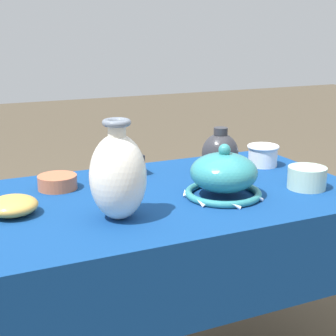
% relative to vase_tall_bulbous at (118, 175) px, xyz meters
% --- Properties ---
extents(display_table, '(1.23, 0.74, 0.68)m').
position_rel_vase_tall_bulbous_xyz_m(display_table, '(0.22, 0.13, -0.19)').
color(display_table, '#38383D').
rests_on(display_table, ground_plane).
extents(vase_tall_bulbous, '(0.16, 0.16, 0.28)m').
position_rel_vase_tall_bulbous_xyz_m(vase_tall_bulbous, '(0.00, 0.00, 0.00)').
color(vase_tall_bulbous, white).
rests_on(vase_tall_bulbous, display_table).
extents(vase_dome_bell, '(0.25, 0.25, 0.17)m').
position_rel_vase_tall_bulbous_xyz_m(vase_dome_bell, '(0.36, 0.04, -0.06)').
color(vase_dome_bell, teal).
rests_on(vase_dome_bell, display_table).
extents(mosaic_tile_box, '(0.14, 0.11, 0.07)m').
position_rel_vase_tall_bulbous_xyz_m(mosaic_tile_box, '(0.15, 0.40, -0.09)').
color(mosaic_tile_box, '#232328').
rests_on(mosaic_tile_box, display_table).
extents(jar_round_charcoal, '(0.13, 0.13, 0.17)m').
position_rel_vase_tall_bulbous_xyz_m(jar_round_charcoal, '(0.48, 0.28, -0.05)').
color(jar_round_charcoal, '#2D2D33').
rests_on(jar_round_charcoal, display_table).
extents(pot_squat_terracotta, '(0.13, 0.13, 0.05)m').
position_rel_vase_tall_bulbous_xyz_m(pot_squat_terracotta, '(-0.09, 0.34, -0.10)').
color(pot_squat_terracotta, '#BC6642').
rests_on(pot_squat_terracotta, display_table).
extents(pot_squat_celadon, '(0.13, 0.13, 0.07)m').
position_rel_vase_tall_bulbous_xyz_m(pot_squat_celadon, '(0.65, 0.00, -0.09)').
color(pot_squat_celadon, '#A8CCB7').
rests_on(pot_squat_celadon, display_table).
extents(cup_wide_porcelain, '(0.12, 0.12, 0.08)m').
position_rel_vase_tall_bulbous_xyz_m(cup_wide_porcelain, '(0.68, 0.30, -0.08)').
color(cup_wide_porcelain, white).
rests_on(cup_wide_porcelain, display_table).
extents(bowl_shallow_ochre, '(0.14, 0.14, 0.05)m').
position_rel_vase_tall_bulbous_xyz_m(bowl_shallow_ochre, '(-0.26, 0.15, -0.10)').
color(bowl_shallow_ochre, gold).
rests_on(bowl_shallow_ochre, display_table).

